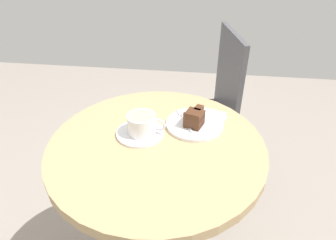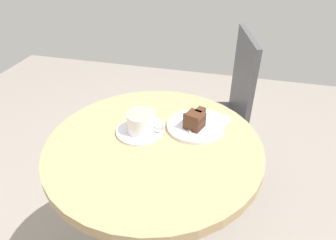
{
  "view_description": "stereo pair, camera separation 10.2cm",
  "coord_description": "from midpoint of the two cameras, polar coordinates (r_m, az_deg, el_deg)",
  "views": [
    {
      "loc": [
        0.13,
        -0.76,
        1.36
      ],
      "look_at": [
        0.03,
        0.08,
        0.8
      ],
      "focal_mm": 32.0,
      "sensor_mm": 36.0,
      "label": 1
    },
    {
      "loc": [
        0.23,
        -0.74,
        1.36
      ],
      "look_at": [
        0.03,
        0.08,
        0.8
      ],
      "focal_mm": 32.0,
      "sensor_mm": 36.0,
      "label": 2
    }
  ],
  "objects": [
    {
      "name": "cafe_table",
      "position": [
        1.07,
        -4.84,
        -10.1
      ],
      "size": [
        0.71,
        0.71,
        0.76
      ],
      "color": "tan",
      "rests_on": "ground"
    },
    {
      "name": "fork",
      "position": [
        1.07,
        0.31,
        0.31
      ],
      "size": [
        0.07,
        0.14,
        0.0
      ],
      "rotation": [
        0.0,
        0.0,
        1.96
      ],
      "color": "silver",
      "rests_on": "cake_plate"
    },
    {
      "name": "teaspoon",
      "position": [
        1.04,
        -5.33,
        -1.11
      ],
      "size": [
        0.1,
        0.05,
        0.0
      ],
      "rotation": [
        0.0,
        0.0,
        5.88
      ],
      "color": "silver",
      "rests_on": "saucer"
    },
    {
      "name": "coffee_cup",
      "position": [
        1.0,
        -7.86,
        -0.79
      ],
      "size": [
        0.13,
        0.09,
        0.07
      ],
      "color": "white",
      "rests_on": "saucer"
    },
    {
      "name": "cake_slice",
      "position": [
        1.03,
        2.31,
        0.29
      ],
      "size": [
        0.07,
        0.09,
        0.06
      ],
      "rotation": [
        0.0,
        0.0,
        1.22
      ],
      "color": "#422619",
      "rests_on": "cake_plate"
    },
    {
      "name": "cafe_chair",
      "position": [
        1.59,
        6.16,
        2.96
      ],
      "size": [
        0.46,
        0.46,
        0.93
      ],
      "rotation": [
        0.0,
        0.0,
        4.95
      ],
      "color": "#4C4C51",
      "rests_on": "ground"
    },
    {
      "name": "saucer",
      "position": [
        1.02,
        -8.13,
        -2.51
      ],
      "size": [
        0.16,
        0.16,
        0.01
      ],
      "color": "white",
      "rests_on": "cafe_table"
    },
    {
      "name": "cake_plate",
      "position": [
        1.05,
        2.36,
        -0.88
      ],
      "size": [
        0.2,
        0.2,
        0.01
      ],
      "color": "white",
      "rests_on": "cafe_table"
    },
    {
      "name": "napkin",
      "position": [
        1.1,
        4.73,
        0.25
      ],
      "size": [
        0.17,
        0.17,
        0.0
      ],
      "rotation": [
        0.0,
        0.0,
        1.12
      ],
      "color": "beige",
      "rests_on": "cafe_table"
    }
  ]
}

